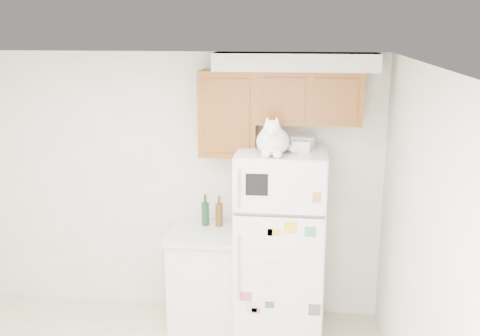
# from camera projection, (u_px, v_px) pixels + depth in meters

# --- Properties ---
(room_shell) EXTENTS (3.84, 4.04, 2.52)m
(room_shell) POSITION_uv_depth(u_px,v_px,m) (137.00, 198.00, 3.53)
(room_shell) COLOR silver
(room_shell) RESTS_ON ground_plane
(refrigerator) EXTENTS (0.76, 0.78, 1.70)m
(refrigerator) POSITION_uv_depth(u_px,v_px,m) (280.00, 244.00, 4.95)
(refrigerator) COLOR white
(refrigerator) RESTS_ON ground_plane
(base_counter) EXTENTS (0.64, 0.64, 0.92)m
(base_counter) POSITION_uv_depth(u_px,v_px,m) (205.00, 277.00, 5.19)
(base_counter) COLOR white
(base_counter) RESTS_ON ground_plane
(cat) EXTENTS (0.33, 0.48, 0.34)m
(cat) POSITION_uv_depth(u_px,v_px,m) (273.00, 140.00, 4.53)
(cat) COLOR white
(cat) RESTS_ON refrigerator
(storage_box_back) EXTENTS (0.21, 0.17, 0.10)m
(storage_box_back) POSITION_uv_depth(u_px,v_px,m) (303.00, 142.00, 4.83)
(storage_box_back) COLOR white
(storage_box_back) RESTS_ON refrigerator
(storage_box_front) EXTENTS (0.15, 0.11, 0.09)m
(storage_box_front) POSITION_uv_depth(u_px,v_px,m) (300.00, 146.00, 4.69)
(storage_box_front) COLOR white
(storage_box_front) RESTS_ON refrigerator
(bottle_green) EXTENTS (0.07, 0.07, 0.30)m
(bottle_green) POSITION_uv_depth(u_px,v_px,m) (205.00, 210.00, 5.19)
(bottle_green) COLOR #19381E
(bottle_green) RESTS_ON base_counter
(bottle_amber) EXTENTS (0.07, 0.07, 0.29)m
(bottle_amber) POSITION_uv_depth(u_px,v_px,m) (219.00, 211.00, 5.17)
(bottle_amber) COLOR #593814
(bottle_amber) RESTS_ON base_counter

